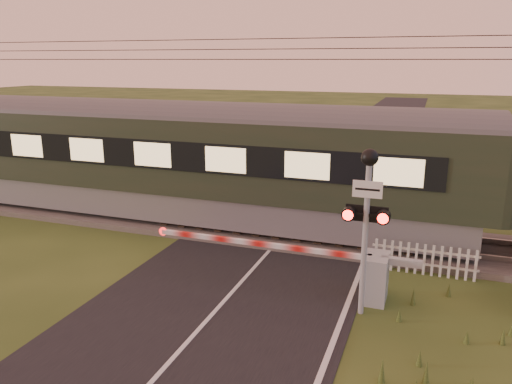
% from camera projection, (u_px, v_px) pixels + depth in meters
% --- Properties ---
extents(ground, '(160.00, 160.00, 0.00)m').
position_uv_depth(ground, '(197.00, 332.00, 10.39)').
color(ground, '#283B16').
rests_on(ground, ground).
extents(road, '(6.00, 140.00, 0.03)m').
position_uv_depth(road, '(193.00, 337.00, 10.17)').
color(road, black).
rests_on(road, ground).
extents(track_bed, '(140.00, 3.40, 0.39)m').
position_uv_depth(track_bed, '(286.00, 231.00, 16.29)').
color(track_bed, '#47423D').
rests_on(track_bed, ground).
extents(overhead_wires, '(120.00, 0.62, 0.62)m').
position_uv_depth(overhead_wires, '(289.00, 52.00, 14.83)').
color(overhead_wires, black).
rests_on(overhead_wires, ground).
extents(boom_gate, '(6.74, 0.87, 1.15)m').
position_uv_depth(boom_gate, '(362.00, 273.00, 11.72)').
color(boom_gate, gray).
rests_on(boom_gate, ground).
extents(crossing_signal, '(0.95, 0.37, 3.72)m').
position_uv_depth(crossing_signal, '(367.00, 203.00, 10.51)').
color(crossing_signal, gray).
rests_on(crossing_signal, ground).
extents(picket_fence, '(2.70, 0.07, 0.85)m').
position_uv_depth(picket_fence, '(424.00, 259.00, 13.05)').
color(picket_fence, silver).
rests_on(picket_fence, ground).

